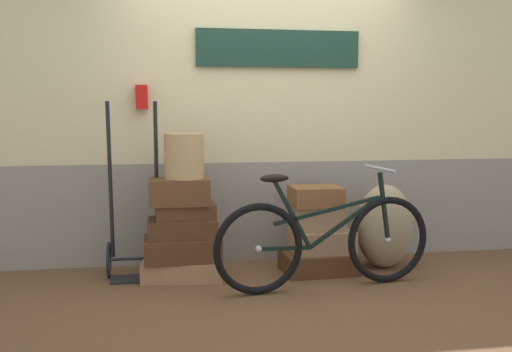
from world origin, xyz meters
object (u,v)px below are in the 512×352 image
(suitcase_5, at_px, (318,262))
(suitcase_8, at_px, (316,196))
(suitcase_2, at_px, (183,228))
(suitcase_6, at_px, (321,241))
(suitcase_0, at_px, (183,268))
(suitcase_7, at_px, (318,217))
(suitcase_3, at_px, (185,211))
(suitcase_4, at_px, (179,192))
(suitcase_1, at_px, (183,248))
(luggage_trolley, at_px, (135,237))
(wicker_basket, at_px, (184,156))
(bicycle, at_px, (325,241))
(burlap_sack, at_px, (384,226))

(suitcase_5, height_order, suitcase_8, suitcase_8)
(suitcase_2, relative_size, suitcase_6, 1.11)
(suitcase_0, distance_m, suitcase_6, 1.17)
(suitcase_7, bearing_deg, suitcase_6, -48.52)
(suitcase_2, xyz_separation_m, suitcase_3, (0.02, 0.00, 0.13))
(suitcase_4, bearing_deg, suitcase_5, -1.38)
(suitcase_2, distance_m, suitcase_7, 1.13)
(suitcase_8, bearing_deg, suitcase_7, 2.26)
(suitcase_0, xyz_separation_m, suitcase_1, (-0.00, -0.03, 0.17))
(suitcase_1, relative_size, suitcase_2, 1.11)
(suitcase_3, bearing_deg, suitcase_6, -2.68)
(suitcase_2, height_order, suitcase_3, suitcase_3)
(suitcase_5, bearing_deg, suitcase_4, 176.48)
(suitcase_5, height_order, luggage_trolley, luggage_trolley)
(suitcase_2, xyz_separation_m, suitcase_6, (1.15, -0.01, -0.15))
(suitcase_2, distance_m, suitcase_3, 0.13)
(suitcase_8, distance_m, wicker_basket, 1.14)
(suitcase_7, xyz_separation_m, suitcase_8, (-0.03, -0.00, 0.18))
(suitcase_5, relative_size, wicker_basket, 1.66)
(wicker_basket, bearing_deg, luggage_trolley, 167.47)
(wicker_basket, xyz_separation_m, bicycle, (1.03, -0.46, -0.63))
(suitcase_8, height_order, luggage_trolley, luggage_trolley)
(suitcase_4, bearing_deg, suitcase_7, 0.86)
(suitcase_8, xyz_separation_m, burlap_sack, (0.62, 0.01, -0.28))
(suitcase_4, height_order, suitcase_5, suitcase_4)
(suitcase_3, bearing_deg, suitcase_4, -157.53)
(suitcase_4, xyz_separation_m, suitcase_7, (1.16, 0.03, -0.25))
(luggage_trolley, bearing_deg, suitcase_8, -2.81)
(bicycle, bearing_deg, suitcase_2, 156.04)
(suitcase_5, xyz_separation_m, suitcase_6, (0.03, 0.02, 0.18))
(suitcase_1, distance_m, suitcase_7, 1.15)
(suitcase_5, xyz_separation_m, wicker_basket, (-1.11, 0.03, 0.90))
(suitcase_7, height_order, luggage_trolley, luggage_trolley)
(suitcase_2, relative_size, suitcase_7, 1.31)
(suitcase_5, distance_m, burlap_sack, 0.66)
(suitcase_8, bearing_deg, suitcase_2, 179.95)
(suitcase_0, height_order, suitcase_4, suitcase_4)
(suitcase_8, bearing_deg, wicker_basket, -179.90)
(wicker_basket, relative_size, luggage_trolley, 0.25)
(suitcase_1, height_order, suitcase_2, suitcase_2)
(suitcase_1, bearing_deg, suitcase_8, 1.39)
(suitcase_2, distance_m, luggage_trolley, 0.40)
(suitcase_7, bearing_deg, suitcase_2, -176.80)
(suitcase_3, relative_size, luggage_trolley, 0.33)
(wicker_basket, bearing_deg, suitcase_1, -135.85)
(suitcase_1, relative_size, burlap_sack, 0.84)
(suitcase_1, height_order, suitcase_5, suitcase_1)
(suitcase_6, distance_m, wicker_basket, 1.35)
(suitcase_2, relative_size, luggage_trolley, 0.39)
(suitcase_8, height_order, bicycle, bicycle)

